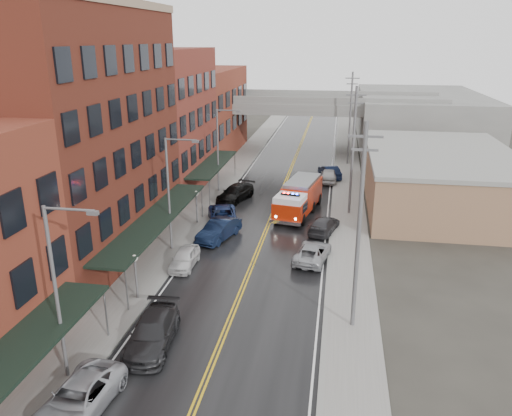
{
  "coord_description": "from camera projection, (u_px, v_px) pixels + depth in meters",
  "views": [
    {
      "loc": [
        5.82,
        -10.91,
        15.96
      ],
      "look_at": [
        -0.43,
        26.6,
        3.0
      ],
      "focal_mm": 35.0,
      "sensor_mm": 36.0,
      "label": 1
    }
  ],
  "objects": [
    {
      "name": "fire_truck",
      "position": [
        298.0,
        197.0,
        47.32
      ],
      "size": [
        4.59,
        8.82,
        3.09
      ],
      "rotation": [
        0.0,
        0.0,
        -0.18
      ],
      "color": "#A21E07",
      "rests_on": "ground"
    },
    {
      "name": "globe_lamp_2",
      "position": [
        196.0,
        200.0,
        44.5
      ],
      "size": [
        0.44,
        0.44,
        3.12
      ],
      "color": "#59595B",
      "rests_on": "ground"
    },
    {
      "name": "awning_2",
      "position": [
        213.0,
        164.0,
        54.26
      ],
      "size": [
        2.6,
        13.0,
        3.09
      ],
      "color": "black",
      "rests_on": "ground"
    },
    {
      "name": "street_lamp_2",
      "position": [
        220.0,
        145.0,
        52.93
      ],
      "size": [
        2.64,
        0.22,
        9.0
      ],
      "color": "#59595B",
      "rests_on": "ground"
    },
    {
      "name": "street_lamp_1",
      "position": [
        171.0,
        187.0,
        38.0
      ],
      "size": [
        2.64,
        0.22,
        9.0
      ],
      "color": "#59595B",
      "rests_on": "ground"
    },
    {
      "name": "parked_car_right_2",
      "position": [
        329.0,
        175.0,
        58.16
      ],
      "size": [
        1.98,
        4.76,
        1.61
      ],
      "primitive_type": "imported",
      "rotation": [
        0.0,
        0.0,
        3.13
      ],
      "color": "#B5B5B5",
      "rests_on": "ground"
    },
    {
      "name": "parked_car_left_2",
      "position": [
        78.0,
        399.0,
        22.2
      ],
      "size": [
        2.86,
        5.48,
        1.47
      ],
      "primitive_type": "imported",
      "rotation": [
        0.0,
        0.0,
        -0.08
      ],
      "color": "#98999F",
      "rests_on": "ground"
    },
    {
      "name": "utility_pole_2",
      "position": [
        350.0,
        117.0,
        64.44
      ],
      "size": [
        1.8,
        0.24,
        12.0
      ],
      "color": "#59595B",
      "rests_on": "ground"
    },
    {
      "name": "curb_right",
      "position": [
        331.0,
        231.0,
        43.35
      ],
      "size": [
        0.3,
        160.0,
        0.15
      ],
      "primitive_type": "cube",
      "color": "gray",
      "rests_on": "ground"
    },
    {
      "name": "brick_building_c",
      "position": [
        159.0,
        121.0,
        53.71
      ],
      "size": [
        9.0,
        15.0,
        15.0
      ],
      "primitive_type": "cube",
      "color": "maroon",
      "rests_on": "ground"
    },
    {
      "name": "tan_building",
      "position": [
        438.0,
        179.0,
        50.29
      ],
      "size": [
        14.0,
        22.0,
        5.0
      ],
      "primitive_type": "cube",
      "color": "#936F4F",
      "rests_on": "ground"
    },
    {
      "name": "right_far_block",
      "position": [
        419.0,
        120.0,
        77.51
      ],
      "size": [
        18.0,
        30.0,
        8.0
      ],
      "primitive_type": "cube",
      "color": "slate",
      "rests_on": "ground"
    },
    {
      "name": "globe_lamp_1",
      "position": [
        135.0,
        267.0,
        31.43
      ],
      "size": [
        0.44,
        0.44,
        3.12
      ],
      "color": "#59595B",
      "rests_on": "ground"
    },
    {
      "name": "sidewalk_right",
      "position": [
        351.0,
        232.0,
        43.09
      ],
      "size": [
        3.0,
        160.0,
        0.15
      ],
      "primitive_type": "cube",
      "color": "slate",
      "rests_on": "ground"
    },
    {
      "name": "parked_car_right_0",
      "position": [
        312.0,
        252.0,
        37.57
      ],
      "size": [
        3.04,
        5.16,
        1.35
      ],
      "primitive_type": "imported",
      "rotation": [
        0.0,
        0.0,
        2.97
      ],
      "color": "#95979C",
      "rests_on": "ground"
    },
    {
      "name": "parked_car_left_6",
      "position": [
        223.0,
        216.0,
        44.93
      ],
      "size": [
        3.96,
        5.97,
        1.52
      ],
      "primitive_type": "imported",
      "rotation": [
        0.0,
        0.0,
        0.28
      ],
      "color": "navy",
      "rests_on": "ground"
    },
    {
      "name": "parked_car_right_3",
      "position": [
        330.0,
        172.0,
        59.84
      ],
      "size": [
        3.06,
        5.02,
        1.56
      ],
      "primitive_type": "imported",
      "rotation": [
        0.0,
        0.0,
        3.46
      ],
      "color": "black",
      "rests_on": "ground"
    },
    {
      "name": "curb_left",
      "position": [
        205.0,
        224.0,
        45.11
      ],
      "size": [
        0.3,
        160.0,
        0.15
      ],
      "primitive_type": "cube",
      "color": "gray",
      "rests_on": "ground"
    },
    {
      "name": "overpass",
      "position": [
        299.0,
        111.0,
        72.2
      ],
      "size": [
        40.0,
        10.0,
        7.5
      ],
      "color": "slate",
      "rests_on": "ground"
    },
    {
      "name": "utility_pole_1",
      "position": [
        353.0,
        149.0,
        45.77
      ],
      "size": [
        1.8,
        0.24,
        12.0
      ],
      "color": "#59595B",
      "rests_on": "ground"
    },
    {
      "name": "brick_building_far",
      "position": [
        203.0,
        113.0,
        70.53
      ],
      "size": [
        9.0,
        20.0,
        12.0
      ],
      "primitive_type": "cube",
      "color": "brown",
      "rests_on": "ground"
    },
    {
      "name": "road",
      "position": [
        267.0,
        228.0,
        44.25
      ],
      "size": [
        11.0,
        160.0,
        0.02
      ],
      "primitive_type": "cube",
      "color": "black",
      "rests_on": "ground"
    },
    {
      "name": "sidewalk_left",
      "position": [
        188.0,
        223.0,
        45.36
      ],
      "size": [
        3.0,
        160.0,
        0.15
      ],
      "primitive_type": "cube",
      "color": "slate",
      "rests_on": "ground"
    },
    {
      "name": "parked_car_left_7",
      "position": [
        235.0,
        193.0,
        51.58
      ],
      "size": [
        3.72,
        5.85,
        1.58
      ],
      "primitive_type": "imported",
      "rotation": [
        0.0,
        0.0,
        -0.3
      ],
      "color": "black",
      "rests_on": "ground"
    },
    {
      "name": "parked_car_right_1",
      "position": [
        324.0,
        225.0,
        43.07
      ],
      "size": [
        2.97,
        4.99,
        1.35
      ],
      "primitive_type": "imported",
      "rotation": [
        0.0,
        0.0,
        2.9
      ],
      "color": "#2C2B2E",
      "rests_on": "ground"
    },
    {
      "name": "parked_car_left_4",
      "position": [
        184.0,
        258.0,
        36.57
      ],
      "size": [
        1.69,
        4.07,
        1.38
      ],
      "primitive_type": "imported",
      "rotation": [
        0.0,
        0.0,
        0.01
      ],
      "color": "silver",
      "rests_on": "ground"
    },
    {
      "name": "parked_car_left_3",
      "position": [
        152.0,
        333.0,
        27.09
      ],
      "size": [
        2.73,
        5.7,
        1.6
      ],
      "primitive_type": "imported",
      "rotation": [
        0.0,
        0.0,
        0.09
      ],
      "color": "black",
      "rests_on": "ground"
    },
    {
      "name": "parked_car_left_5",
      "position": [
        219.0,
        230.0,
        41.54
      ],
      "size": [
        3.14,
        5.31,
        1.65
      ],
      "primitive_type": "imported",
      "rotation": [
        0.0,
        0.0,
        -0.3
      ],
      "color": "black",
      "rests_on": "ground"
    },
    {
      "name": "awning_1",
      "position": [
        157.0,
        218.0,
        37.92
      ],
      "size": [
        2.6,
        18.0,
        3.09
      ],
      "color": "black",
      "rests_on": "ground"
    },
    {
      "name": "brick_building_b",
      "position": [
        77.0,
        138.0,
        36.88
      ],
      "size": [
        9.0,
        20.0,
        18.0
      ],
      "primitive_type": "cube",
      "color": "#511F15",
      "rests_on": "ground"
    },
    {
      "name": "street_lamp_0",
      "position": [
        60.0,
        284.0,
        23.06
      ],
      "size": [
        2.64,
        0.22,
        9.0
      ],
      "color": "#59595B",
      "rests_on": "ground"
    },
    {
      "name": "utility_pole_0",
      "position": [
        359.0,
        226.0,
        27.09
      ],
      "size": [
        1.8,
        0.24,
        12.0
      ],
      "color": "#59595B",
      "rests_on": "ground"
    }
  ]
}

